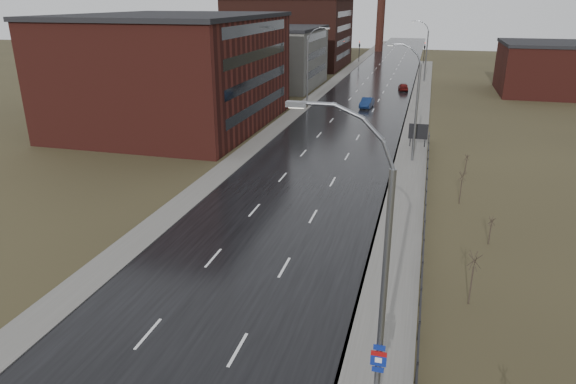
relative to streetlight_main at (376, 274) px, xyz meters
The scene contains 22 objects.
road 58.93m from the streetlight_main, 98.31° to the left, with size 14.00×300.00×0.06m, color black.
sidewalk_right 33.54m from the streetlight_main, 89.78° to the left, with size 3.20×180.00×0.18m, color #595651.
curb_right 33.57m from the streetlight_main, 92.42° to the left, with size 0.16×180.00×0.18m, color slate.
sidewalk_left 60.65m from the streetlight_main, 106.04° to the left, with size 2.40×260.00×0.12m, color #595651.
warehouse_near 52.13m from the streetlight_main, 124.42° to the left, with size 22.44×28.56×13.50m.
warehouse_mid 80.48m from the streetlight_main, 109.20° to the left, with size 16.32×20.40×10.50m.
warehouse_far 110.59m from the streetlight_main, 106.53° to the left, with size 26.52×24.48×15.50m.
building_right 82.95m from the streetlight_main, 74.74° to the left, with size 18.36×16.32×8.50m.
streetlight_main is the anchor object (origin of this frame).
streetlight_right_mid 34.01m from the streetlight_main, 89.95° to the left, with size 3.36×0.28×11.35m.
streetlight_left 62.15m from the streetlight_main, 105.08° to the left, with size 3.36×0.28×11.35m.
streetlight_right_far 88.01m from the streetlight_main, 89.98° to the left, with size 3.36×0.28×11.35m.
guardrail 17.27m from the streetlight_main, 83.61° to the left, with size 0.10×53.05×1.10m.
shrub_c 10.83m from the streetlight_main, 64.07° to the left, with size 0.71×0.75×3.02m.
shrub_d 18.41m from the streetlight_main, 70.23° to the left, with size 0.46×0.49×1.93m.
shrub_e 24.51m from the streetlight_main, 79.44° to the left, with size 0.63×0.66×2.66m.
shrub_f 32.33m from the streetlight_main, 80.59° to the left, with size 0.45×0.47×1.86m.
billboard 39.46m from the streetlight_main, 89.08° to the left, with size 2.02×0.17×2.71m.
traffic_light_left 119.16m from the streetlight_main, 97.95° to the left, with size 0.58×2.73×5.30m.
traffic_light_right 118.01m from the streetlight_main, 90.23° to the left, with size 0.58×2.73×5.30m.
car_near 60.56m from the streetlight_main, 96.98° to the left, with size 1.51×4.34×1.43m, color #0D1E45.
car_far 76.84m from the streetlight_main, 92.22° to the left, with size 1.57×3.90×1.33m, color #530F0D.
Camera 1 is at (9.64, -14.24, 15.21)m, focal length 32.00 mm.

